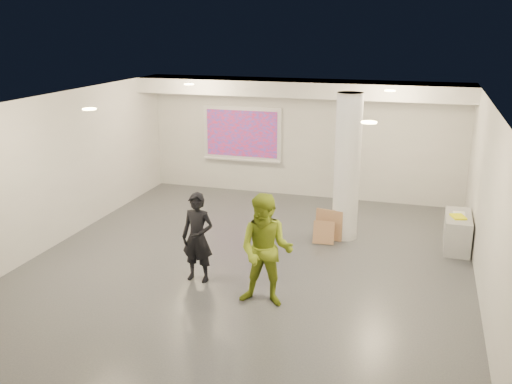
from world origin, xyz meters
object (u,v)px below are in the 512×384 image
(man, at_px, (266,251))
(projection_screen, at_px, (242,134))
(column, at_px, (347,167))
(woman, at_px, (198,238))
(credenza, at_px, (457,232))

(man, bearing_deg, projection_screen, 109.64)
(column, xyz_separation_m, projection_screen, (-3.10, 2.65, 0.03))
(woman, bearing_deg, man, -17.26)
(column, relative_size, projection_screen, 1.43)
(woman, relative_size, man, 0.87)
(projection_screen, relative_size, woman, 1.34)
(projection_screen, height_order, man, projection_screen)
(woman, bearing_deg, projection_screen, 103.59)
(projection_screen, bearing_deg, man, -68.58)
(projection_screen, distance_m, man, 6.44)
(projection_screen, xyz_separation_m, man, (2.34, -5.96, -0.62))
(credenza, relative_size, man, 0.65)
(credenza, distance_m, man, 4.52)
(man, bearing_deg, woman, 157.59)
(column, relative_size, woman, 1.91)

